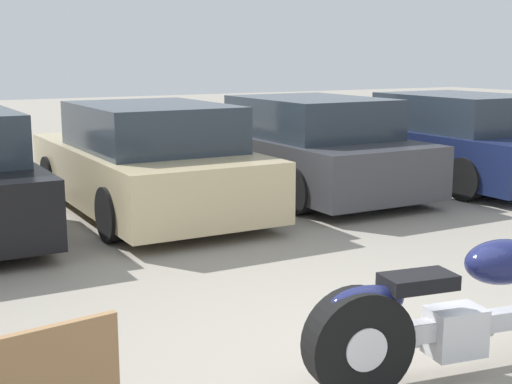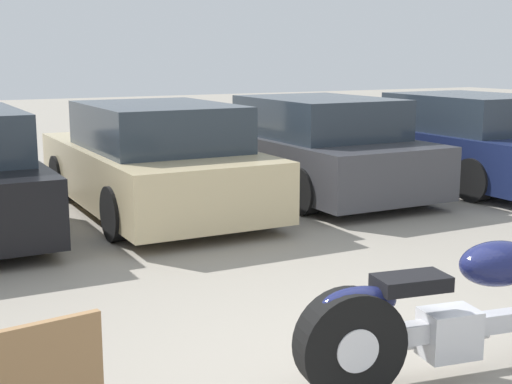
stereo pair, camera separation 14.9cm
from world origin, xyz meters
TOP-DOWN VIEW (x-y plane):
  - ground_plane at (0.00, 0.00)m, footprint 60.00×60.00m
  - motorcycle at (0.45, -0.30)m, footprint 2.21×0.79m
  - parked_car_champagne at (0.43, 5.22)m, footprint 1.96×4.27m
  - parked_car_dark_grey at (2.91, 5.37)m, footprint 1.96×4.27m
  - parked_car_navy at (5.39, 4.97)m, footprint 1.96×4.27m

SIDE VIEW (x-z plane):
  - ground_plane at x=0.00m, z-range 0.00..0.00m
  - motorcycle at x=0.45m, z-range -0.10..0.92m
  - parked_car_champagne at x=0.43m, z-range -0.05..1.34m
  - parked_car_dark_grey at x=2.91m, z-range -0.05..1.34m
  - parked_car_navy at x=5.39m, z-range -0.05..1.34m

